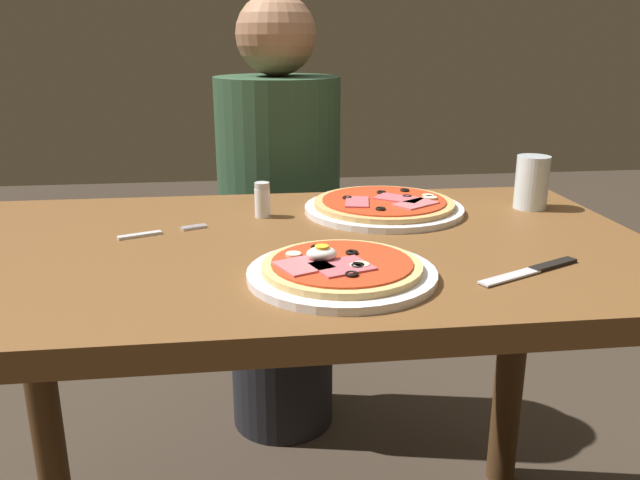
% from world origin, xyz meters
% --- Properties ---
extents(dining_table, '(1.21, 0.72, 0.74)m').
position_xyz_m(dining_table, '(0.00, 0.00, 0.62)').
color(dining_table, brown).
rests_on(dining_table, ground).
extents(pizza_foreground, '(0.27, 0.27, 0.05)m').
position_xyz_m(pizza_foreground, '(0.05, -0.18, 0.76)').
color(pizza_foreground, white).
rests_on(pizza_foreground, dining_table).
extents(pizza_across_left, '(0.31, 0.31, 0.03)m').
position_xyz_m(pizza_across_left, '(0.19, 0.18, 0.76)').
color(pizza_across_left, white).
rests_on(pizza_across_left, dining_table).
extents(water_glass_near, '(0.07, 0.07, 0.11)m').
position_xyz_m(water_glass_near, '(0.49, 0.17, 0.79)').
color(water_glass_near, silver).
rests_on(water_glass_near, dining_table).
extents(fork, '(0.15, 0.07, 0.00)m').
position_xyz_m(fork, '(-0.24, 0.08, 0.75)').
color(fork, silver).
rests_on(fork, dining_table).
extents(knife, '(0.18, 0.10, 0.01)m').
position_xyz_m(knife, '(0.34, -0.19, 0.75)').
color(knife, silver).
rests_on(knife, dining_table).
extents(salt_shaker, '(0.03, 0.03, 0.07)m').
position_xyz_m(salt_shaker, '(-0.05, 0.17, 0.78)').
color(salt_shaker, white).
rests_on(salt_shaker, dining_table).
extents(diner_person, '(0.32, 0.32, 1.18)m').
position_xyz_m(diner_person, '(0.01, 0.63, 0.56)').
color(diner_person, black).
rests_on(diner_person, ground).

